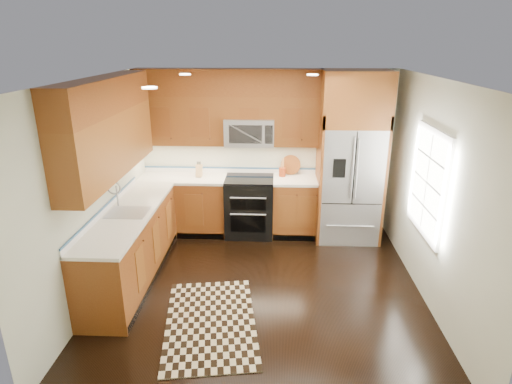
{
  "coord_description": "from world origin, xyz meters",
  "views": [
    {
      "loc": [
        0.15,
        -4.72,
        3.0
      ],
      "look_at": [
        -0.1,
        0.6,
        1.1
      ],
      "focal_mm": 30.0,
      "sensor_mm": 36.0,
      "label": 1
    }
  ],
  "objects_px": {
    "refrigerator": "(351,158)",
    "range": "(249,206)",
    "knife_block": "(199,170)",
    "utensil_crock": "(282,170)",
    "rug": "(211,322)"
  },
  "relations": [
    {
      "from": "refrigerator",
      "to": "range",
      "type": "bearing_deg",
      "value": 178.6
    },
    {
      "from": "knife_block",
      "to": "utensil_crock",
      "type": "bearing_deg",
      "value": 2.6
    },
    {
      "from": "range",
      "to": "refrigerator",
      "type": "height_order",
      "value": "refrigerator"
    },
    {
      "from": "rug",
      "to": "utensil_crock",
      "type": "bearing_deg",
      "value": 63.66
    },
    {
      "from": "refrigerator",
      "to": "rug",
      "type": "distance_m",
      "value": 3.25
    },
    {
      "from": "rug",
      "to": "knife_block",
      "type": "xyz_separation_m",
      "value": [
        -0.51,
        2.47,
        1.03
      ]
    },
    {
      "from": "knife_block",
      "to": "refrigerator",
      "type": "bearing_deg",
      "value": -3.12
    },
    {
      "from": "range",
      "to": "knife_block",
      "type": "xyz_separation_m",
      "value": [
        -0.81,
        0.09,
        0.57
      ]
    },
    {
      "from": "refrigerator",
      "to": "utensil_crock",
      "type": "distance_m",
      "value": 1.08
    },
    {
      "from": "range",
      "to": "knife_block",
      "type": "distance_m",
      "value": 0.99
    },
    {
      "from": "knife_block",
      "to": "utensil_crock",
      "type": "height_order",
      "value": "utensil_crock"
    },
    {
      "from": "knife_block",
      "to": "rug",
      "type": "bearing_deg",
      "value": -78.32
    },
    {
      "from": "range",
      "to": "refrigerator",
      "type": "relative_size",
      "value": 0.36
    },
    {
      "from": "range",
      "to": "knife_block",
      "type": "relative_size",
      "value": 3.87
    },
    {
      "from": "rug",
      "to": "knife_block",
      "type": "distance_m",
      "value": 2.73
    }
  ]
}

